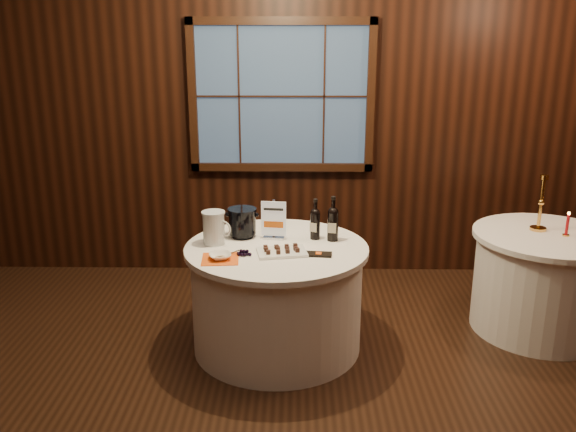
{
  "coord_description": "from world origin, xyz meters",
  "views": [
    {
      "loc": [
        0.14,
        -2.99,
        2.21
      ],
      "look_at": [
        0.08,
        0.9,
        1.02
      ],
      "focal_mm": 38.0,
      "sensor_mm": 36.0,
      "label": 1
    }
  ],
  "objects_px": {
    "sign_stand": "(274,226)",
    "port_bottle_left": "(315,222)",
    "chocolate_box": "(319,254)",
    "cracker_bowl": "(220,256)",
    "side_table": "(542,282)",
    "red_candle": "(567,226)",
    "brass_candlestick": "(540,210)",
    "chocolate_plate": "(282,251)",
    "main_table": "(277,297)",
    "port_bottle_right": "(333,222)",
    "grape_bunch": "(244,252)",
    "ice_bucket": "(242,222)",
    "glass_pitcher": "(214,228)"
  },
  "relations": [
    {
      "from": "sign_stand",
      "to": "port_bottle_left",
      "type": "height_order",
      "value": "port_bottle_left"
    },
    {
      "from": "chocolate_box",
      "to": "cracker_bowl",
      "type": "bearing_deg",
      "value": -166.85
    },
    {
      "from": "port_bottle_left",
      "to": "chocolate_box",
      "type": "height_order",
      "value": "port_bottle_left"
    },
    {
      "from": "side_table",
      "to": "cracker_bowl",
      "type": "bearing_deg",
      "value": -166.68
    },
    {
      "from": "chocolate_box",
      "to": "red_candle",
      "type": "relative_size",
      "value": 0.96
    },
    {
      "from": "port_bottle_left",
      "to": "brass_candlestick",
      "type": "relative_size",
      "value": 0.7
    },
    {
      "from": "sign_stand",
      "to": "chocolate_plate",
      "type": "xyz_separation_m",
      "value": [
        0.06,
        -0.3,
        -0.08
      ]
    },
    {
      "from": "sign_stand",
      "to": "brass_candlestick",
      "type": "distance_m",
      "value": 1.99
    },
    {
      "from": "main_table",
      "to": "brass_candlestick",
      "type": "distance_m",
      "value": 2.06
    },
    {
      "from": "side_table",
      "to": "port_bottle_right",
      "type": "bearing_deg",
      "value": -173.9
    },
    {
      "from": "side_table",
      "to": "grape_bunch",
      "type": "xyz_separation_m",
      "value": [
        -2.21,
        -0.48,
        0.4
      ]
    },
    {
      "from": "chocolate_box",
      "to": "ice_bucket",
      "type": "bearing_deg",
      "value": 151.2
    },
    {
      "from": "chocolate_box",
      "to": "main_table",
      "type": "bearing_deg",
      "value": 154.43
    },
    {
      "from": "chocolate_plate",
      "to": "glass_pitcher",
      "type": "distance_m",
      "value": 0.52
    },
    {
      "from": "port_bottle_left",
      "to": "sign_stand",
      "type": "bearing_deg",
      "value": -155.36
    },
    {
      "from": "main_table",
      "to": "side_table",
      "type": "xyz_separation_m",
      "value": [
        2.0,
        0.3,
        0.0
      ]
    },
    {
      "from": "glass_pitcher",
      "to": "red_candle",
      "type": "xyz_separation_m",
      "value": [
        2.54,
        0.21,
        -0.05
      ]
    },
    {
      "from": "port_bottle_left",
      "to": "ice_bucket",
      "type": "xyz_separation_m",
      "value": [
        -0.52,
        0.03,
        -0.02
      ]
    },
    {
      "from": "red_candle",
      "to": "brass_candlestick",
      "type": "bearing_deg",
      "value": 138.2
    },
    {
      "from": "port_bottle_left",
      "to": "port_bottle_right",
      "type": "xyz_separation_m",
      "value": [
        0.12,
        -0.03,
        0.01
      ]
    },
    {
      "from": "port_bottle_right",
      "to": "port_bottle_left",
      "type": "bearing_deg",
      "value": 175.64
    },
    {
      "from": "cracker_bowl",
      "to": "red_candle",
      "type": "distance_m",
      "value": 2.52
    },
    {
      "from": "sign_stand",
      "to": "grape_bunch",
      "type": "height_order",
      "value": "sign_stand"
    },
    {
      "from": "sign_stand",
      "to": "port_bottle_left",
      "type": "xyz_separation_m",
      "value": [
        0.3,
        0.0,
        0.03
      ]
    },
    {
      "from": "side_table",
      "to": "ice_bucket",
      "type": "bearing_deg",
      "value": -177.39
    },
    {
      "from": "chocolate_box",
      "to": "grape_bunch",
      "type": "height_order",
      "value": "grape_bunch"
    },
    {
      "from": "sign_stand",
      "to": "chocolate_box",
      "type": "height_order",
      "value": "sign_stand"
    },
    {
      "from": "grape_bunch",
      "to": "brass_candlestick",
      "type": "bearing_deg",
      "value": 14.66
    },
    {
      "from": "chocolate_plate",
      "to": "chocolate_box",
      "type": "height_order",
      "value": "chocolate_plate"
    },
    {
      "from": "cracker_bowl",
      "to": "side_table",
      "type": "bearing_deg",
      "value": 13.32
    },
    {
      "from": "main_table",
      "to": "glass_pitcher",
      "type": "height_order",
      "value": "glass_pitcher"
    },
    {
      "from": "chocolate_box",
      "to": "brass_candlestick",
      "type": "relative_size",
      "value": 0.41
    },
    {
      "from": "main_table",
      "to": "port_bottle_left",
      "type": "relative_size",
      "value": 4.31
    },
    {
      "from": "side_table",
      "to": "ice_bucket",
      "type": "height_order",
      "value": "ice_bucket"
    },
    {
      "from": "main_table",
      "to": "glass_pitcher",
      "type": "distance_m",
      "value": 0.67
    },
    {
      "from": "grape_bunch",
      "to": "cracker_bowl",
      "type": "relative_size",
      "value": 1.11
    },
    {
      "from": "chocolate_plate",
      "to": "cracker_bowl",
      "type": "height_order",
      "value": "chocolate_plate"
    },
    {
      "from": "main_table",
      "to": "ice_bucket",
      "type": "relative_size",
      "value": 5.99
    },
    {
      "from": "grape_bunch",
      "to": "glass_pitcher",
      "type": "xyz_separation_m",
      "value": [
        -0.23,
        0.22,
        0.1
      ]
    },
    {
      "from": "port_bottle_right",
      "to": "brass_candlestick",
      "type": "bearing_deg",
      "value": 20.58
    },
    {
      "from": "cracker_bowl",
      "to": "ice_bucket",
      "type": "bearing_deg",
      "value": 76.74
    },
    {
      "from": "ice_bucket",
      "to": "glass_pitcher",
      "type": "xyz_separation_m",
      "value": [
        -0.18,
        -0.15,
        0.01
      ]
    },
    {
      "from": "red_candle",
      "to": "ice_bucket",
      "type": "bearing_deg",
      "value": -178.67
    },
    {
      "from": "side_table",
      "to": "glass_pitcher",
      "type": "relative_size",
      "value": 4.59
    },
    {
      "from": "port_bottle_left",
      "to": "glass_pitcher",
      "type": "height_order",
      "value": "port_bottle_left"
    },
    {
      "from": "ice_bucket",
      "to": "red_candle",
      "type": "bearing_deg",
      "value": 1.33
    },
    {
      "from": "port_bottle_left",
      "to": "cracker_bowl",
      "type": "distance_m",
      "value": 0.77
    },
    {
      "from": "port_bottle_right",
      "to": "cracker_bowl",
      "type": "distance_m",
      "value": 0.86
    },
    {
      "from": "glass_pitcher",
      "to": "brass_candlestick",
      "type": "bearing_deg",
      "value": 30.77
    },
    {
      "from": "sign_stand",
      "to": "cracker_bowl",
      "type": "distance_m",
      "value": 0.54
    }
  ]
}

